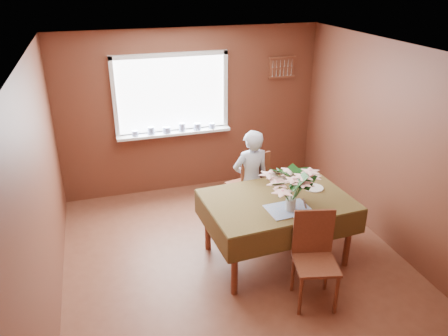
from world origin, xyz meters
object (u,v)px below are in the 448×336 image
object	(u,v)px
dining_table	(277,206)
seated_woman	(251,180)
chair_far	(250,184)
flower_bouquet	(292,184)
chair_near	(314,254)

from	to	relation	value
dining_table	seated_woman	xyz separation A→B (m)	(-0.05, 0.77, -0.01)
dining_table	chair_far	size ratio (longest dim) A/B	1.67
seated_woman	flower_bouquet	bearing A→B (deg)	89.11
chair_near	seated_woman	world-z (taller)	seated_woman
chair_near	seated_woman	xyz separation A→B (m)	(-0.14, 1.54, 0.15)
chair_near	seated_woman	distance (m)	1.55
chair_far	flower_bouquet	xyz separation A→B (m)	(0.03, -1.20, 0.57)
chair_far	chair_near	bearing A→B (deg)	79.45
chair_far	flower_bouquet	bearing A→B (deg)	77.58
flower_bouquet	dining_table	bearing A→B (deg)	95.96
flower_bouquet	seated_woman	bearing A→B (deg)	94.20
chair_far	chair_near	size ratio (longest dim) A/B	1.04
dining_table	flower_bouquet	distance (m)	0.51
chair_far	chair_near	xyz separation A→B (m)	(0.09, -1.69, -0.02)
seated_woman	flower_bouquet	xyz separation A→B (m)	(0.08, -1.05, 0.44)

